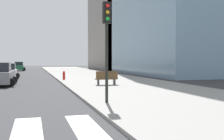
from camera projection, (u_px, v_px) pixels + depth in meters
The scene contains 8 objects.
sidewalk_kerb_east at pixel (117, 83), 25.88m from camera, with size 10.00×120.00×0.15m, color gray.
lane_divider_paint at pixel (0, 75), 41.75m from camera, with size 0.16×80.00×0.01m, color yellow.
parking_garage_concrete at pixel (134, 26), 67.08m from camera, with size 18.00×24.00×20.74m, color gray.
car_white_second at pixel (8, 72), 31.95m from camera, with size 2.54×4.03×1.79m.
car_green_third at pixel (19, 67), 56.50m from camera, with size 2.59×4.13×1.84m.
traffic_light_near_corner at pixel (107, 32), 13.06m from camera, with size 0.36×0.41×4.74m.
park_bench at pixel (107, 78), 22.62m from camera, with size 1.82×0.62×1.12m.
fire_hydrant at pixel (64, 75), 28.94m from camera, with size 0.26×0.26×0.89m.
Camera 1 is at (4.68, -4.71, 2.16)m, focal length 44.53 mm.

